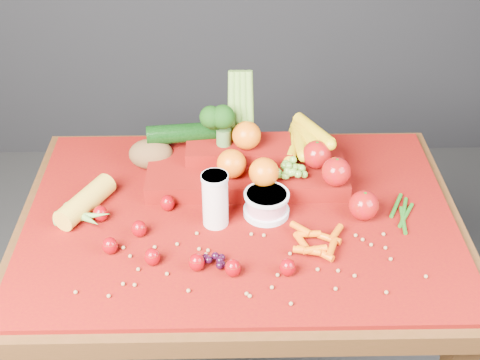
{
  "coord_description": "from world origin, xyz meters",
  "views": [
    {
      "loc": [
        -0.02,
        -1.31,
        1.78
      ],
      "look_at": [
        0.0,
        0.02,
        0.85
      ],
      "focal_mm": 50.0,
      "sensor_mm": 36.0,
      "label": 1
    }
  ],
  "objects_px": {
    "table": "(240,247)",
    "yogurt_bowl": "(266,203)",
    "produce_mound": "(255,159)",
    "milk_glass": "(215,198)"
  },
  "relations": [
    {
      "from": "produce_mound",
      "to": "milk_glass",
      "type": "bearing_deg",
      "value": -118.42
    },
    {
      "from": "table",
      "to": "produce_mound",
      "type": "relative_size",
      "value": 1.88
    },
    {
      "from": "table",
      "to": "yogurt_bowl",
      "type": "height_order",
      "value": "yogurt_bowl"
    },
    {
      "from": "table",
      "to": "milk_glass",
      "type": "relative_size",
      "value": 7.84
    },
    {
      "from": "milk_glass",
      "to": "produce_mound",
      "type": "bearing_deg",
      "value": 61.58
    },
    {
      "from": "table",
      "to": "produce_mound",
      "type": "xyz_separation_m",
      "value": [
        0.04,
        0.15,
        0.17
      ]
    },
    {
      "from": "milk_glass",
      "to": "produce_mound",
      "type": "relative_size",
      "value": 0.24
    },
    {
      "from": "milk_glass",
      "to": "yogurt_bowl",
      "type": "distance_m",
      "value": 0.14
    },
    {
      "from": "yogurt_bowl",
      "to": "produce_mound",
      "type": "bearing_deg",
      "value": 97.86
    },
    {
      "from": "milk_glass",
      "to": "yogurt_bowl",
      "type": "xyz_separation_m",
      "value": [
        0.12,
        0.03,
        -0.04
      ]
    }
  ]
}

